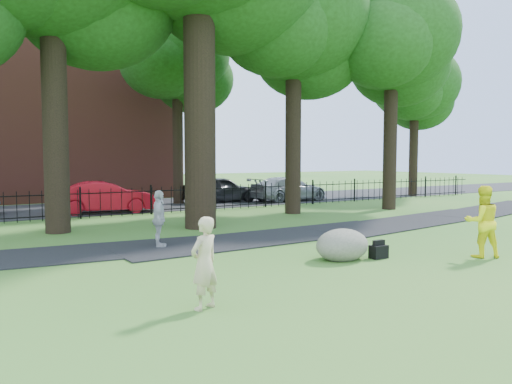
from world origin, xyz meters
TOP-DOWN VIEW (x-y plane):
  - ground at (0.00, 0.00)m, footprint 120.00×120.00m
  - footpath at (1.00, 3.90)m, footprint 36.07×3.85m
  - street at (0.00, 16.00)m, footprint 80.00×7.00m
  - iron_fence at (0.00, 12.00)m, footprint 44.00×0.04m
  - brick_building at (-4.00, 24.00)m, footprint 18.00×8.00m
  - tree_row at (0.52, 8.40)m, footprint 26.82×7.96m
  - woman at (-4.05, -1.62)m, footprint 0.65×0.54m
  - man at (3.73, -1.43)m, footprint 1.10×1.02m
  - pedestrian at (-2.65, 4.09)m, footprint 0.73×1.01m
  - boulder at (0.57, 0.20)m, footprint 1.50×1.20m
  - backpack at (1.44, -0.16)m, footprint 0.44×0.28m
  - red_bag at (1.46, 0.93)m, footprint 0.33×0.22m
  - red_sedan at (-1.59, 13.50)m, footprint 4.53×2.21m
  - grey_car at (5.29, 15.50)m, footprint 4.31×1.82m
  - silver_car at (9.00, 14.18)m, footprint 4.83×2.16m

SIDE VIEW (x-z plane):
  - ground at x=0.00m, z-range 0.00..0.00m
  - footpath at x=1.00m, z-range -0.01..0.01m
  - street at x=0.00m, z-range -0.01..0.01m
  - red_bag at x=1.46m, z-range 0.00..0.22m
  - backpack at x=1.44m, z-range 0.00..0.33m
  - boulder at x=0.57m, z-range 0.00..0.82m
  - iron_fence at x=0.00m, z-range 0.00..1.20m
  - silver_car at x=9.00m, z-range 0.00..1.38m
  - red_sedan at x=-1.59m, z-range 0.00..1.43m
  - grey_car at x=5.29m, z-range 0.00..1.46m
  - woman at x=-4.05m, z-range 0.00..1.54m
  - pedestrian at x=-2.65m, z-range 0.00..1.59m
  - man at x=3.73m, z-range 0.00..1.80m
  - brick_building at x=-4.00m, z-range 0.00..12.00m
  - tree_row at x=0.52m, z-range 1.94..14.36m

